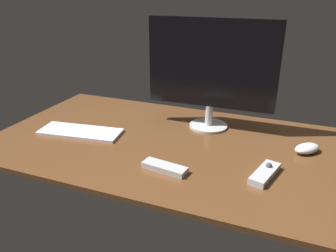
{
  "coord_description": "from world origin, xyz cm",
  "views": [
    {
      "loc": [
        50.34,
        -117.05,
        62.57
      ],
      "look_at": [
        2.81,
        2.26,
        8.0
      ],
      "focal_mm": 35.79,
      "sensor_mm": 36.0,
      "label": 1
    }
  ],
  "objects": [
    {
      "name": "desk",
      "position": [
        0.0,
        0.0,
        1.0
      ],
      "size": [
        140.0,
        84.0,
        2.0
      ],
      "primitive_type": "cube",
      "color": "brown",
      "rests_on": "ground"
    },
    {
      "name": "computer_mouse",
      "position": [
        57.58,
        10.67,
        3.84
      ],
      "size": [
        12.08,
        12.27,
        3.69
      ],
      "primitive_type": "ellipsoid",
      "rotation": [
        0.0,
        0.0,
        0.81
      ],
      "color": "silver",
      "rests_on": "desk"
    },
    {
      "name": "monitor",
      "position": [
        15.17,
        21.47,
        29.5
      ],
      "size": [
        56.45,
        17.32,
        48.23
      ],
      "rotation": [
        0.0,
        0.0,
        0.02
      ],
      "color": "silver",
      "rests_on": "desk"
    },
    {
      "name": "keyboard",
      "position": [
        -35.3,
        -6.42,
        2.65
      ],
      "size": [
        37.46,
        18.02,
        1.3
      ],
      "primitive_type": "cube",
      "rotation": [
        0.0,
        0.0,
        0.13
      ],
      "color": "white",
      "rests_on": "desk"
    },
    {
      "name": "media_remote",
      "position": [
        44.61,
        -13.3,
        3.23
      ],
      "size": [
        9.36,
        17.14,
        3.74
      ],
      "rotation": [
        0.0,
        0.0,
        1.31
      ],
      "color": "#B7B7BC",
      "rests_on": "desk"
    },
    {
      "name": "tv_remote",
      "position": [
        11.27,
        -22.17,
        3.07
      ],
      "size": [
        16.94,
        7.44,
        2.14
      ],
      "primitive_type": "cube",
      "rotation": [
        0.0,
        0.0,
        -0.14
      ],
      "color": "#B7B7BC",
      "rests_on": "desk"
    }
  ]
}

